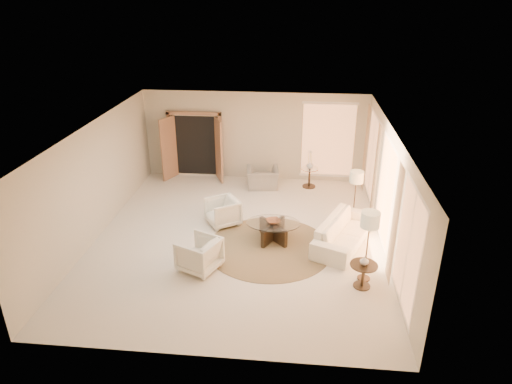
# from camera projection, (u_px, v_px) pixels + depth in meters

# --- Properties ---
(room) EXTENTS (7.04, 8.04, 2.83)m
(room) POSITION_uv_depth(u_px,v_px,m) (237.00, 187.00, 10.76)
(room) COLOR white
(room) RESTS_ON ground
(windows_right) EXTENTS (0.10, 6.40, 2.40)m
(windows_right) POSITION_uv_depth(u_px,v_px,m) (386.00, 193.00, 10.56)
(windows_right) COLOR #FFA666
(windows_right) RESTS_ON room
(window_back_corner) EXTENTS (1.70, 0.10, 2.40)m
(window_back_corner) POSITION_uv_depth(u_px,v_px,m) (328.00, 141.00, 14.16)
(window_back_corner) COLOR #FFA666
(window_back_corner) RESTS_ON room
(curtains_right) EXTENTS (0.06, 5.20, 2.60)m
(curtains_right) POSITION_uv_depth(u_px,v_px,m) (378.00, 180.00, 11.40)
(curtains_right) COLOR tan
(curtains_right) RESTS_ON room
(french_doors) EXTENTS (1.95, 0.66, 2.16)m
(french_doors) POSITION_uv_depth(u_px,v_px,m) (195.00, 146.00, 14.54)
(french_doors) COLOR #A37351
(french_doors) RESTS_ON room
(area_rug) EXTENTS (3.26, 3.26, 0.01)m
(area_rug) POSITION_uv_depth(u_px,v_px,m) (269.00, 247.00, 10.94)
(area_rug) COLOR #493721
(area_rug) RESTS_ON room
(sofa) EXTENTS (1.71, 2.42, 0.66)m
(sofa) POSITION_uv_depth(u_px,v_px,m) (344.00, 232.00, 10.96)
(sofa) COLOR white
(sofa) RESTS_ON room
(armchair_left) EXTENTS (1.01, 1.03, 0.78)m
(armchair_left) POSITION_uv_depth(u_px,v_px,m) (223.00, 211.00, 11.86)
(armchair_left) COLOR white
(armchair_left) RESTS_ON room
(armchair_right) EXTENTS (1.01, 1.03, 0.82)m
(armchair_right) POSITION_uv_depth(u_px,v_px,m) (199.00, 253.00, 9.95)
(armchair_right) COLOR white
(armchair_right) RESTS_ON room
(accent_chair) EXTENTS (1.03, 0.74, 0.84)m
(accent_chair) POSITION_uv_depth(u_px,v_px,m) (263.00, 175.00, 14.04)
(accent_chair) COLOR gray
(accent_chair) RESTS_ON room
(coffee_table) EXTENTS (1.48, 1.48, 0.48)m
(coffee_table) POSITION_uv_depth(u_px,v_px,m) (273.00, 229.00, 11.14)
(coffee_table) COLOR black
(coffee_table) RESTS_ON room
(end_table) EXTENTS (0.57, 0.57, 0.54)m
(end_table) POSITION_uv_depth(u_px,v_px,m) (363.00, 271.00, 9.36)
(end_table) COLOR black
(end_table) RESTS_ON room
(side_table) EXTENTS (0.53, 0.53, 0.62)m
(side_table) POSITION_uv_depth(u_px,v_px,m) (309.00, 176.00, 14.11)
(side_table) COLOR #32271C
(side_table) RESTS_ON room
(floor_lamp_near) EXTENTS (0.35, 0.35, 1.45)m
(floor_lamp_near) POSITION_uv_depth(u_px,v_px,m) (356.00, 179.00, 11.60)
(floor_lamp_near) COLOR #32271C
(floor_lamp_near) RESTS_ON room
(floor_lamp_far) EXTENTS (0.39, 0.39, 1.59)m
(floor_lamp_far) POSITION_uv_depth(u_px,v_px,m) (370.00, 223.00, 9.20)
(floor_lamp_far) COLOR #32271C
(floor_lamp_far) RESTS_ON room
(bowl) EXTENTS (0.43, 0.43, 0.08)m
(bowl) POSITION_uv_depth(u_px,v_px,m) (273.00, 221.00, 11.05)
(bowl) COLOR brown
(bowl) RESTS_ON coffee_table
(end_vase) EXTENTS (0.19, 0.19, 0.19)m
(end_vase) POSITION_uv_depth(u_px,v_px,m) (364.00, 261.00, 9.26)
(end_vase) COLOR silver
(end_vase) RESTS_ON end_table
(side_vase) EXTENTS (0.23, 0.23, 0.24)m
(side_vase) POSITION_uv_depth(u_px,v_px,m) (310.00, 165.00, 13.96)
(side_vase) COLOR silver
(side_vase) RESTS_ON side_table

